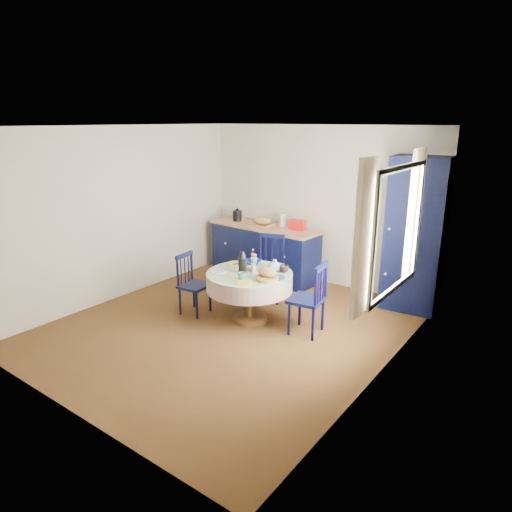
{
  "coord_description": "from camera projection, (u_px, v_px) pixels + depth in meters",
  "views": [
    {
      "loc": [
        3.47,
        -4.15,
        2.58
      ],
      "look_at": [
        0.28,
        0.2,
        0.95
      ],
      "focal_mm": 32.0,
      "sensor_mm": 36.0,
      "label": 1
    }
  ],
  "objects": [
    {
      "name": "floor",
      "position": [
        229.0,
        326.0,
        5.91
      ],
      "size": [
        4.5,
        4.5,
        0.0
      ],
      "primitive_type": "plane",
      "color": "black",
      "rests_on": "ground"
    },
    {
      "name": "ceiling",
      "position": [
        226.0,
        126.0,
        5.19
      ],
      "size": [
        4.5,
        4.5,
        0.0
      ],
      "primitive_type": "plane",
      "rotation": [
        3.14,
        0.0,
        0.0
      ],
      "color": "white",
      "rests_on": "wall_back"
    },
    {
      "name": "wall_back",
      "position": [
        317.0,
        206.0,
        7.29
      ],
      "size": [
        4.0,
        0.02,
        2.5
      ],
      "primitive_type": "cube",
      "color": "beige",
      "rests_on": "floor"
    },
    {
      "name": "wall_left",
      "position": [
        123.0,
        213.0,
        6.68
      ],
      "size": [
        0.02,
        4.5,
        2.5
      ],
      "primitive_type": "cube",
      "color": "beige",
      "rests_on": "floor"
    },
    {
      "name": "wall_right",
      "position": [
        386.0,
        262.0,
        4.42
      ],
      "size": [
        0.02,
        4.5,
        2.5
      ],
      "primitive_type": "cube",
      "color": "beige",
      "rests_on": "floor"
    },
    {
      "name": "window",
      "position": [
        395.0,
        228.0,
        4.6
      ],
      "size": [
        0.1,
        1.74,
        1.45
      ],
      "color": "white",
      "rests_on": "wall_right"
    },
    {
      "name": "kitchen_counter",
      "position": [
        264.0,
        250.0,
        7.7
      ],
      "size": [
        2.01,
        0.75,
        1.12
      ],
      "rotation": [
        0.0,
        0.0,
        -0.07
      ],
      "color": "black",
      "rests_on": "floor"
    },
    {
      "name": "pantry_cabinet",
      "position": [
        415.0,
        235.0,
        6.21
      ],
      "size": [
        0.79,
        0.6,
        2.12
      ],
      "rotation": [
        0.0,
        0.0,
        0.1
      ],
      "color": "black",
      "rests_on": "floor"
    },
    {
      "name": "dining_table",
      "position": [
        250.0,
        281.0,
        5.92
      ],
      "size": [
        1.12,
        1.12,
        0.95
      ],
      "color": "#523117",
      "rests_on": "floor"
    },
    {
      "name": "chair_left",
      "position": [
        193.0,
        284.0,
        6.22
      ],
      "size": [
        0.39,
        0.41,
        0.84
      ],
      "rotation": [
        0.0,
        0.0,
        1.67
      ],
      "color": "black",
      "rests_on": "floor"
    },
    {
      "name": "chair_far",
      "position": [
        269.0,
        267.0,
        6.7
      ],
      "size": [
        0.55,
        0.53,
        0.96
      ],
      "rotation": [
        0.0,
        0.0,
        0.36
      ],
      "color": "black",
      "rests_on": "floor"
    },
    {
      "name": "chair_right",
      "position": [
        310.0,
        298.0,
        5.59
      ],
      "size": [
        0.45,
        0.46,
        0.93
      ],
      "rotation": [
        0.0,
        0.0,
        -1.43
      ],
      "color": "black",
      "rests_on": "floor"
    },
    {
      "name": "mug_a",
      "position": [
        238.0,
        268.0,
        5.91
      ],
      "size": [
        0.13,
        0.13,
        0.1
      ],
      "primitive_type": "imported",
      "color": "silver",
      "rests_on": "dining_table"
    },
    {
      "name": "mug_b",
      "position": [
        242.0,
        276.0,
        5.61
      ],
      "size": [
        0.1,
        0.1,
        0.09
      ],
      "primitive_type": "imported",
      "color": "#31756F",
      "rests_on": "dining_table"
    },
    {
      "name": "mug_c",
      "position": [
        284.0,
        269.0,
        5.89
      ],
      "size": [
        0.12,
        0.12,
        0.09
      ],
      "primitive_type": "imported",
      "color": "black",
      "rests_on": "dining_table"
    },
    {
      "name": "mug_d",
      "position": [
        254.0,
        261.0,
        6.25
      ],
      "size": [
        0.09,
        0.09,
        0.09
      ],
      "primitive_type": "imported",
      "color": "silver",
      "rests_on": "dining_table"
    },
    {
      "name": "cobalt_bowl",
      "position": [
        253.0,
        262.0,
        6.23
      ],
      "size": [
        0.24,
        0.24,
        0.06
      ],
      "primitive_type": "imported",
      "color": "navy",
      "rests_on": "dining_table"
    }
  ]
}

